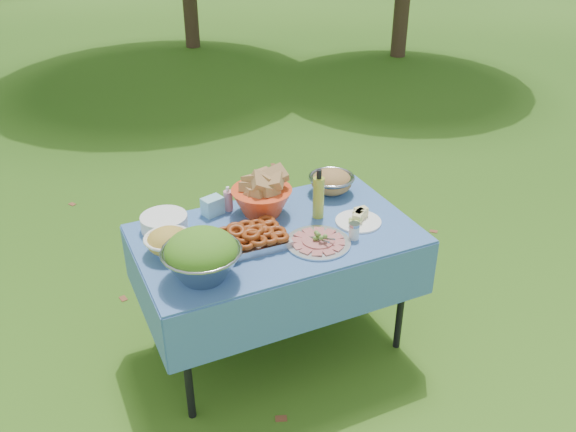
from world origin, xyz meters
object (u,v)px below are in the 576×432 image
at_px(salad_bowl, 202,256).
at_px(pasta_bowl_steel, 331,181).
at_px(picnic_table, 277,291).
at_px(charcuterie_platter, 318,237).
at_px(oil_bottle, 319,194).
at_px(plate_stack, 164,222).
at_px(bread_bowl, 262,195).

relative_size(salad_bowl, pasta_bowl_steel, 1.42).
bearing_deg(picnic_table, charcuterie_platter, -51.49).
xyz_separation_m(charcuterie_platter, oil_bottle, (0.13, 0.25, 0.10)).
bearing_deg(plate_stack, oil_bottle, -15.78).
distance_m(plate_stack, pasta_bowl_steel, 1.01).
relative_size(salad_bowl, oil_bottle, 1.31).
relative_size(picnic_table, charcuterie_platter, 4.34).
height_order(plate_stack, oil_bottle, oil_bottle).
height_order(bread_bowl, charcuterie_platter, bread_bowl).
height_order(bread_bowl, pasta_bowl_steel, bread_bowl).
height_order(picnic_table, salad_bowl, salad_bowl).
bearing_deg(picnic_table, plate_stack, 151.37).
xyz_separation_m(salad_bowl, bread_bowl, (0.49, 0.45, -0.01)).
relative_size(bread_bowl, oil_bottle, 1.18).
relative_size(picnic_table, plate_stack, 5.89).
relative_size(pasta_bowl_steel, oil_bottle, 0.93).
bearing_deg(bread_bowl, plate_stack, 173.96).
relative_size(plate_stack, bread_bowl, 0.74).
height_order(plate_stack, charcuterie_platter, plate_stack).
relative_size(picnic_table, salad_bowl, 3.92).
bearing_deg(plate_stack, picnic_table, -28.63).
bearing_deg(oil_bottle, picnic_table, -168.12).
relative_size(picnic_table, oil_bottle, 5.13).
bearing_deg(plate_stack, bread_bowl, -6.04).
bearing_deg(salad_bowl, picnic_table, 25.29).
bearing_deg(charcuterie_platter, plate_stack, 144.81).
bearing_deg(pasta_bowl_steel, charcuterie_platter, -125.05).
height_order(picnic_table, oil_bottle, oil_bottle).
xyz_separation_m(pasta_bowl_steel, oil_bottle, (-0.21, -0.23, 0.07)).
distance_m(plate_stack, charcuterie_platter, 0.82).
relative_size(plate_stack, charcuterie_platter, 0.74).
xyz_separation_m(salad_bowl, oil_bottle, (0.75, 0.28, 0.02)).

